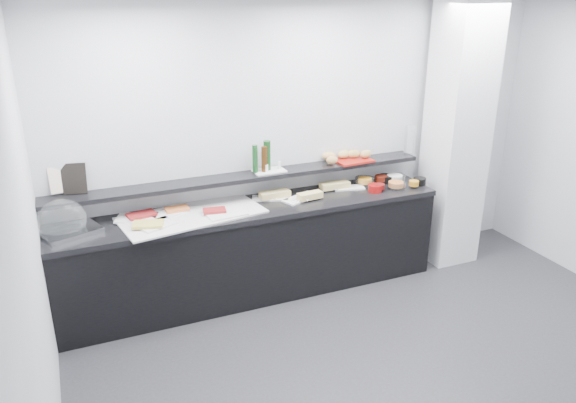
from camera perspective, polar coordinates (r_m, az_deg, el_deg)
name	(u,v)px	position (r m, az deg, el deg)	size (l,w,h in m)	color
ground	(416,380)	(4.57, 12.90, -17.23)	(5.00, 5.00, 0.00)	#2D2D30
back_wall	(309,143)	(5.52, 2.11, 5.97)	(5.00, 0.02, 2.70)	silver
ceiling	(455,3)	(3.61, 16.58, 18.75)	(5.00, 5.00, 0.00)	white
column	(456,136)	(6.01, 16.74, 6.37)	(0.50, 0.50, 2.70)	white
buffet_cabinet	(254,253)	(5.34, -3.52, -5.23)	(3.60, 0.60, 0.85)	black
counter_top	(252,209)	(5.16, -3.64, -0.75)	(3.62, 0.62, 0.05)	black
wall_shelf	(246,177)	(5.23, -4.34, 2.51)	(3.60, 0.25, 0.04)	black
cloche_base	(71,232)	(4.90, -21.15, -2.88)	(0.43, 0.29, 0.04)	#ACAEB3
cloche_dome	(62,220)	(4.89, -21.97, -1.73)	(0.39, 0.25, 0.34)	white
linen_runner	(192,215)	(5.00, -9.74, -1.36)	(1.24, 0.58, 0.01)	silver
platter_meat_a	(137,218)	(5.01, -15.13, -1.61)	(0.34, 0.22, 0.01)	white
food_meat_a	(141,215)	(5.01, -14.67, -1.30)	(0.24, 0.15, 0.02)	maroon
platter_salmon	(168,212)	(5.06, -12.11, -1.10)	(0.33, 0.22, 0.01)	white
food_salmon	(177,209)	(5.07, -11.21, -0.74)	(0.21, 0.13, 0.02)	orange
platter_cheese	(157,225)	(4.83, -13.17, -2.29)	(0.30, 0.20, 0.01)	white
food_cheese	(148,224)	(4.80, -14.03, -2.25)	(0.25, 0.16, 0.02)	#CBBD4F
platter_meat_b	(226,213)	(4.95, -6.31, -1.22)	(0.34, 0.23, 0.01)	white
food_meat_b	(214,210)	(4.98, -7.48, -0.91)	(0.20, 0.13, 0.02)	maroon
sandwich_plate_left	(270,198)	(5.32, -1.83, 0.35)	(0.34, 0.15, 0.01)	silver
sandwich_food_left	(275,194)	(5.31, -1.36, 0.76)	(0.29, 0.11, 0.06)	tan
tongs_left	(280,197)	(5.31, -0.85, 0.44)	(0.01, 0.01, 0.16)	silver
sandwich_plate_mid	(301,198)	(5.31, 1.28, 0.34)	(0.37, 0.16, 0.01)	white
sandwich_food_mid	(310,196)	(5.28, 2.25, 0.61)	(0.24, 0.09, 0.06)	#D8BC71
tongs_mid	(300,201)	(5.21, 1.18, 0.03)	(0.01, 0.01, 0.16)	silver
sandwich_plate_right	(349,188)	(5.62, 6.19, 1.40)	(0.31, 0.13, 0.01)	white
sandwich_food_right	(335,185)	(5.56, 4.77, 1.66)	(0.29, 0.11, 0.06)	#DAC372
tongs_right	(330,190)	(5.50, 4.31, 1.16)	(0.01, 0.01, 0.16)	#B7B9BE
bowl_glass_fruit	(365,181)	(5.75, 7.78, 2.08)	(0.19, 0.19, 0.07)	white
fill_glass_fruit	(365,180)	(5.73, 7.81, 2.13)	(0.14, 0.14, 0.05)	orange
bowl_black_jam	(386,179)	(5.85, 9.90, 2.31)	(0.16, 0.16, 0.07)	black
fill_black_jam	(381,178)	(5.82, 9.44, 2.36)	(0.13, 0.13, 0.05)	#53160B
bowl_glass_cream	(397,178)	(5.88, 11.00, 2.32)	(0.17, 0.17, 0.07)	white
fill_glass_cream	(395,177)	(5.87, 10.79, 2.44)	(0.16, 0.16, 0.05)	white
bowl_red_jam	(375,188)	(5.56, 8.83, 1.35)	(0.14, 0.14, 0.07)	maroon
fill_red_jam	(380,186)	(5.58, 9.29, 1.52)	(0.10, 0.10, 0.05)	#5F0E0D
bowl_glass_salmon	(397,185)	(5.67, 11.02, 1.61)	(0.18, 0.18, 0.07)	white
fill_glass_salmon	(396,184)	(5.67, 10.91, 1.73)	(0.15, 0.15, 0.05)	orange
bowl_black_fruit	(420,181)	(5.84, 13.22, 2.02)	(0.13, 0.13, 0.07)	black
fill_black_fruit	(414,183)	(5.73, 12.67, 1.83)	(0.10, 0.10, 0.05)	#C5821A
framed_print	(74,179)	(5.03, -20.92, 2.18)	(0.20, 0.02, 0.26)	black
print_art	(60,180)	(5.05, -22.12, 2.07)	(0.18, 0.00, 0.22)	beige
condiment_tray	(269,171)	(5.30, -1.92, 3.12)	(0.30, 0.18, 0.01)	white
bottle_green_a	(255,159)	(5.21, -3.37, 4.35)	(0.05, 0.05, 0.26)	#113E17
bottle_brown	(264,159)	(5.23, -2.41, 4.32)	(0.06, 0.06, 0.24)	#3A200A
bottle_green_b	(267,155)	(5.28, -2.14, 4.70)	(0.07, 0.07, 0.28)	#0F3913
bottle_hot	(264,161)	(5.26, -2.50, 4.09)	(0.04, 0.04, 0.18)	red
shaker_salt	(266,168)	(5.24, -2.20, 3.39)	(0.03, 0.03, 0.07)	white
shaker_pepper	(279,165)	(5.33, -0.88, 3.70)	(0.03, 0.03, 0.07)	silver
bread_tray	(353,160)	(5.64, 6.62, 4.18)	(0.37, 0.26, 0.02)	#A01911
bread_roll_nw	(329,156)	(5.59, 4.15, 4.64)	(0.14, 0.09, 0.08)	tan
bread_roll_n	(344,154)	(5.66, 5.68, 4.81)	(0.15, 0.09, 0.08)	tan
bread_roll_ne	(353,154)	(5.68, 6.61, 4.84)	(0.12, 0.08, 0.08)	tan
bread_roll_sw	(332,160)	(5.46, 4.49, 4.22)	(0.12, 0.08, 0.08)	#BF8949
bread_roll_se	(366,154)	(5.69, 7.90, 4.81)	(0.14, 0.09, 0.08)	#B78845
bread_roll_midw	(354,154)	(5.68, 6.69, 4.83)	(0.13, 0.09, 0.08)	#AC8641
carafe	(410,140)	(5.95, 12.28, 6.12)	(0.11, 0.11, 0.30)	white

